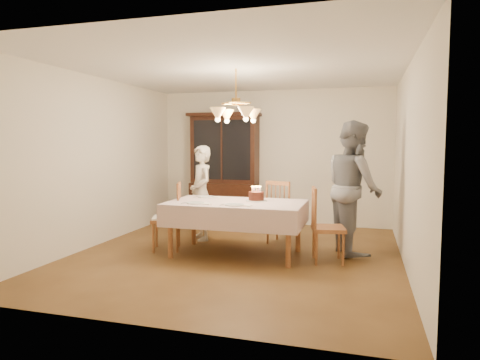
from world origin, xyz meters
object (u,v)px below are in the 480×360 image
(birthday_cake, at_px, (256,197))
(china_hutch, at_px, (225,171))
(chair_far_side, at_px, (282,215))
(dining_table, at_px, (236,207))
(elderly_woman, at_px, (201,193))

(birthday_cake, bearing_deg, china_hutch, 119.12)
(china_hutch, xyz_separation_m, chair_far_side, (1.42, -1.38, -0.60))
(dining_table, bearing_deg, chair_far_side, 60.33)
(dining_table, xyz_separation_m, elderly_woman, (-0.82, 0.76, 0.09))
(chair_far_side, relative_size, elderly_woman, 0.65)
(dining_table, relative_size, elderly_woman, 1.23)
(birthday_cake, bearing_deg, elderly_woman, 150.69)
(dining_table, distance_m, china_hutch, 2.46)
(elderly_woman, relative_size, birthday_cake, 5.14)
(elderly_woman, height_order, birthday_cake, elderly_woman)
(elderly_woman, bearing_deg, china_hutch, 141.46)
(dining_table, distance_m, chair_far_side, 1.04)
(china_hutch, bearing_deg, birthday_cake, -60.88)
(dining_table, bearing_deg, birthday_cake, 31.69)
(elderly_woman, bearing_deg, dining_table, 5.26)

